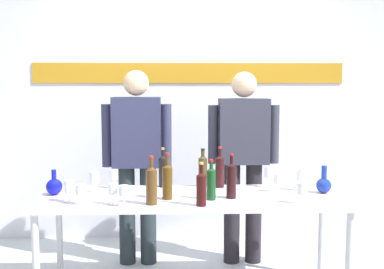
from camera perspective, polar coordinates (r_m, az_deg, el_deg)
name	(u,v)px	position (r m, az deg, el deg)	size (l,w,h in m)	color
back_wall	(188,91)	(4.76, -0.43, 5.32)	(4.42, 0.11, 3.00)	silver
display_table	(193,203)	(3.45, 0.07, -8.37)	(2.23, 0.72, 0.76)	silver
decanter_blue_left	(54,186)	(3.58, -16.43, -6.06)	(0.12, 0.12, 0.19)	#0F14B5
decanter_blue_right	(324,184)	(3.63, 15.75, -5.85)	(0.11, 0.11, 0.21)	#19339C
presenter_left	(137,154)	(4.06, -6.72, -2.42)	(0.60, 0.22, 1.69)	#232D31
presenter_right	(243,154)	(4.09, 6.27, -2.37)	(0.62, 0.22, 1.68)	black
wine_bottle_0	(167,180)	(3.30, -3.02, -5.57)	(0.07, 0.07, 0.33)	#4F360F
wine_bottle_1	(211,182)	(3.28, 2.35, -5.82)	(0.06, 0.06, 0.29)	#13411B
wine_bottle_2	(231,179)	(3.34, 4.81, -5.44)	(0.07, 0.07, 0.32)	black
wine_bottle_3	(163,170)	(3.70, -3.57, -4.35)	(0.07, 0.07, 0.31)	black
wine_bottle_4	(203,170)	(3.69, 1.32, -4.32)	(0.07, 0.07, 0.30)	#43361C
wine_bottle_5	(220,170)	(3.68, 3.41, -4.36)	(0.07, 0.07, 0.32)	black
wine_bottle_6	(151,184)	(3.16, -4.96, -6.02)	(0.08, 0.08, 0.33)	#4F3315
wine_bottle_7	(201,188)	(3.12, 1.15, -6.48)	(0.07, 0.07, 0.29)	#340D0D
wine_glass_left_0	(94,178)	(3.58, -11.80, -5.19)	(0.07, 0.07, 0.16)	white
wine_glass_left_1	(113,189)	(3.20, -9.62, -6.59)	(0.07, 0.07, 0.14)	white
wine_glass_left_2	(81,190)	(3.24, -13.41, -6.63)	(0.07, 0.07, 0.13)	white
wine_glass_left_3	(114,175)	(3.69, -9.52, -4.91)	(0.06, 0.06, 0.14)	white
wine_glass_left_4	(69,187)	(3.33, -14.77, -6.19)	(0.06, 0.06, 0.15)	white
wine_glass_left_5	(124,191)	(3.14, -8.30, -6.81)	(0.07, 0.07, 0.14)	white
wine_glass_right_0	(278,179)	(3.58, 10.44, -5.39)	(0.06, 0.06, 0.13)	white
wine_glass_right_1	(302,189)	(3.26, 13.22, -6.48)	(0.07, 0.07, 0.14)	white
wine_glass_right_2	(268,173)	(3.73, 9.30, -4.59)	(0.06, 0.06, 0.16)	white
wine_glass_right_3	(302,175)	(3.65, 13.22, -4.84)	(0.07, 0.07, 0.17)	white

